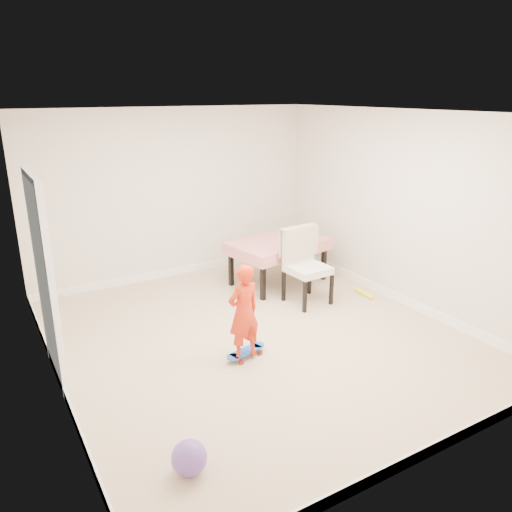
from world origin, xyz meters
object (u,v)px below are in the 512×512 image
dining_chair (308,267)px  child (244,315)px  dining_table (278,262)px  balloon (189,458)px  skateboard (246,354)px

dining_chair → child: (-1.52, -0.93, 0.01)m
dining_table → dining_chair: size_ratio=1.37×
dining_table → balloon: dining_table is taller
dining_chair → balloon: size_ratio=3.75×
dining_chair → balloon: (-2.72, -2.21, -0.39)m
skateboard → balloon: 1.82m
dining_chair → skateboard: 1.78m
dining_table → child: (-1.60, -1.79, 0.20)m
dining_table → balloon: 4.16m
child → dining_table: bearing=-140.4°
child → dining_chair: bearing=-157.3°
dining_chair → balloon: 3.52m
dining_table → child: child is taller
dining_table → dining_chair: dining_chair is taller
dining_chair → skateboard: dining_chair is taller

